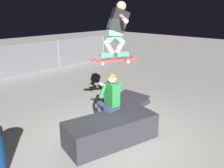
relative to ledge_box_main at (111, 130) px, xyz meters
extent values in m
plane|color=gray|center=(0.28, 0.13, -0.27)|extent=(40.00, 40.00, 0.00)
cube|color=#28282D|center=(0.00, 0.00, 0.00)|extent=(2.06, 1.24, 0.55)
cube|color=#2D3856|center=(0.32, 0.27, 0.33)|extent=(0.32, 0.20, 0.12)
cube|color=#1E7233|center=(0.32, 0.27, 0.64)|extent=(0.28, 0.38, 0.50)
sphere|color=tan|center=(0.32, 0.27, 0.99)|extent=(0.20, 0.20, 0.20)
sphere|color=brown|center=(0.32, 0.27, 1.01)|extent=(0.19, 0.19, 0.19)
cylinder|color=#1E7233|center=(0.14, 0.38, 0.72)|extent=(0.20, 0.12, 0.29)
cylinder|color=tan|center=(0.25, 0.46, 0.82)|extent=(0.25, 0.13, 0.19)
cylinder|color=#1E7233|center=(0.53, 0.28, 0.72)|extent=(0.20, 0.12, 0.29)
cylinder|color=tan|center=(0.48, 0.40, 0.82)|extent=(0.25, 0.13, 0.19)
cylinder|color=#2D3856|center=(0.28, 0.49, 0.31)|extent=(0.23, 0.42, 0.14)
cylinder|color=#2D3856|center=(0.33, 0.68, 0.02)|extent=(0.11, 0.11, 0.51)
cube|color=#2D9E66|center=(0.35, 0.73, -0.23)|extent=(0.16, 0.28, 0.08)
cylinder|color=#2D3856|center=(0.46, 0.45, 0.31)|extent=(0.23, 0.42, 0.14)
cylinder|color=#2D3856|center=(0.51, 0.64, 0.02)|extent=(0.11, 0.11, 0.51)
cube|color=#2D9E66|center=(0.52, 0.69, -0.23)|extent=(0.16, 0.28, 0.08)
cube|color=#B72D2D|center=(0.47, 0.34, 1.37)|extent=(0.79, 0.57, 0.03)
cube|color=#B72D2D|center=(0.86, 0.12, 1.39)|extent=(0.20, 0.23, 0.05)
cube|color=#B72D2D|center=(0.08, 0.57, 1.39)|extent=(0.20, 0.23, 0.06)
cube|color=#99999E|center=(0.72, 0.20, 1.35)|extent=(0.13, 0.17, 0.03)
cylinder|color=white|center=(0.76, 0.28, 1.32)|extent=(0.06, 0.05, 0.05)
cylinder|color=white|center=(0.67, 0.13, 1.32)|extent=(0.06, 0.05, 0.05)
cube|color=#99999E|center=(0.23, 0.48, 1.35)|extent=(0.13, 0.17, 0.03)
cylinder|color=white|center=(0.27, 0.56, 1.32)|extent=(0.06, 0.05, 0.05)
cylinder|color=white|center=(0.19, 0.40, 1.32)|extent=(0.06, 0.05, 0.05)
cube|color=#2D9E66|center=(0.63, 0.25, 1.48)|extent=(0.28, 0.22, 0.08)
cube|color=#2D9E66|center=(0.32, 0.43, 1.48)|extent=(0.28, 0.22, 0.08)
cylinder|color=tan|center=(0.58, 0.28, 1.64)|extent=(0.25, 0.20, 0.31)
cylinder|color=#528A6B|center=(0.52, 0.32, 1.84)|extent=(0.35, 0.28, 0.33)
cylinder|color=tan|center=(0.36, 0.41, 1.64)|extent=(0.25, 0.20, 0.31)
cylinder|color=#528A6B|center=(0.43, 0.37, 1.84)|extent=(0.35, 0.28, 0.33)
cube|color=#528A6B|center=(0.47, 0.34, 1.94)|extent=(0.36, 0.32, 0.12)
cube|color=black|center=(0.54, 0.30, 2.18)|extent=(0.50, 0.42, 0.52)
sphere|color=tan|center=(0.59, 0.27, 2.46)|extent=(0.20, 0.20, 0.20)
cylinder|color=tan|center=(0.67, 0.48, 2.24)|extent=(0.29, 0.43, 0.19)
cylinder|color=tan|center=(0.45, 0.10, 2.24)|extent=(0.29, 0.43, 0.19)
cube|color=#28282D|center=(1.81, 1.11, -0.24)|extent=(1.19, 0.98, 0.06)
cube|color=#28282D|center=(1.81, 1.11, -0.19)|extent=(1.14, 0.98, 0.31)
cube|color=#28282D|center=(1.81, 1.59, -0.20)|extent=(1.05, 0.06, 0.15)
cube|color=#28282D|center=(1.81, 0.63, -0.20)|extent=(1.05, 0.06, 0.15)
cylinder|color=slate|center=(3.28, 6.50, 0.36)|extent=(0.05, 0.05, 1.27)
cylinder|color=slate|center=(6.28, 6.50, 0.36)|extent=(0.05, 0.05, 1.27)
camera|label=1|loc=(-3.28, -3.09, 2.40)|focal=38.62mm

